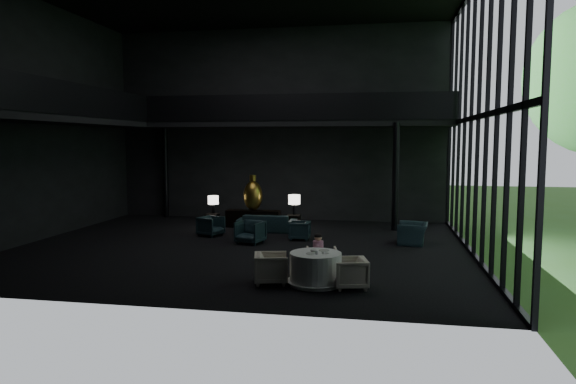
% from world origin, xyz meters
% --- Properties ---
extents(floor, '(14.00, 12.00, 0.02)m').
position_xyz_m(floor, '(0.00, 0.00, 0.00)').
color(floor, black).
rests_on(floor, ground).
extents(wall_back, '(14.00, 0.04, 8.00)m').
position_xyz_m(wall_back, '(0.00, 6.00, 4.00)').
color(wall_back, black).
rests_on(wall_back, ground).
extents(wall_front, '(14.00, 0.04, 8.00)m').
position_xyz_m(wall_front, '(0.00, -6.00, 4.00)').
color(wall_front, black).
rests_on(wall_front, ground).
extents(wall_left, '(0.04, 12.00, 8.00)m').
position_xyz_m(wall_left, '(-7.00, 0.00, 4.00)').
color(wall_left, black).
rests_on(wall_left, ground).
extents(curtain_wall, '(0.20, 12.00, 8.00)m').
position_xyz_m(curtain_wall, '(6.95, 0.00, 4.00)').
color(curtain_wall, black).
rests_on(curtain_wall, ground).
extents(mezzanine_left, '(2.00, 12.00, 0.25)m').
position_xyz_m(mezzanine_left, '(-6.00, 0.00, 4.00)').
color(mezzanine_left, black).
rests_on(mezzanine_left, wall_left).
extents(mezzanine_back, '(12.00, 2.00, 0.25)m').
position_xyz_m(mezzanine_back, '(1.00, 5.00, 4.00)').
color(mezzanine_back, black).
rests_on(mezzanine_back, wall_back).
extents(railing_left, '(0.06, 12.00, 1.00)m').
position_xyz_m(railing_left, '(-5.00, 0.00, 4.60)').
color(railing_left, black).
rests_on(railing_left, mezzanine_left).
extents(railing_back, '(12.00, 0.06, 1.00)m').
position_xyz_m(railing_back, '(1.00, 4.00, 4.60)').
color(railing_back, black).
rests_on(railing_back, mezzanine_back).
extents(column_nw, '(0.24, 0.24, 4.00)m').
position_xyz_m(column_nw, '(-5.00, 5.70, 2.00)').
color(column_nw, black).
rests_on(column_nw, floor).
extents(column_ne, '(0.24, 0.24, 4.00)m').
position_xyz_m(column_ne, '(4.80, 4.00, 2.00)').
color(column_ne, black).
rests_on(column_ne, floor).
extents(console, '(2.08, 0.47, 0.66)m').
position_xyz_m(console, '(-0.56, 3.68, 0.33)').
color(console, black).
rests_on(console, floor).
extents(bronze_urn, '(0.73, 0.73, 1.36)m').
position_xyz_m(bronze_urn, '(-0.56, 3.68, 1.24)').
color(bronze_urn, '#A96521').
rests_on(bronze_urn, console).
extents(side_table_left, '(0.46, 0.46, 0.51)m').
position_xyz_m(side_table_left, '(-2.16, 3.54, 0.25)').
color(side_table_left, black).
rests_on(side_table_left, floor).
extents(table_lamp_left, '(0.41, 0.41, 0.68)m').
position_xyz_m(table_lamp_left, '(-2.16, 3.69, 1.00)').
color(table_lamp_left, black).
rests_on(table_lamp_left, side_table_left).
extents(side_table_right, '(0.49, 0.49, 0.54)m').
position_xyz_m(side_table_right, '(1.04, 3.58, 0.27)').
color(side_table_right, black).
rests_on(side_table_right, floor).
extents(table_lamp_right, '(0.45, 0.45, 0.75)m').
position_xyz_m(table_lamp_right, '(1.04, 3.75, 1.07)').
color(table_lamp_right, black).
rests_on(table_lamp_right, side_table_right).
extents(sofa, '(2.31, 0.74, 0.90)m').
position_xyz_m(sofa, '(0.17, 2.91, 0.45)').
color(sofa, '#253542').
rests_on(sofa, floor).
extents(lounge_armchair_west, '(0.88, 0.90, 0.73)m').
position_xyz_m(lounge_armchair_west, '(-1.58, 1.68, 0.37)').
color(lounge_armchair_west, '#284252').
rests_on(lounge_armchair_west, floor).
extents(lounge_armchair_east, '(0.56, 0.60, 0.61)m').
position_xyz_m(lounge_armchair_east, '(1.59, 1.53, 0.30)').
color(lounge_armchair_east, '#233138').
rests_on(lounge_armchair_east, floor).
extents(lounge_armchair_south, '(0.99, 0.96, 0.85)m').
position_xyz_m(lounge_armchair_south, '(0.12, 0.61, 0.43)').
color(lounge_armchair_south, '#16272B').
rests_on(lounge_armchair_south, floor).
extents(window_armchair, '(0.78, 1.10, 0.90)m').
position_xyz_m(window_armchair, '(5.31, 1.46, 0.45)').
color(window_armchair, '#1A2A38').
rests_on(window_armchair, floor).
extents(coffee_table, '(1.24, 1.24, 0.43)m').
position_xyz_m(coffee_table, '(-0.21, 1.90, 0.22)').
color(coffee_table, black).
rests_on(coffee_table, floor).
extents(dining_table, '(1.36, 1.36, 0.75)m').
position_xyz_m(dining_table, '(2.81, -3.79, 0.33)').
color(dining_table, white).
rests_on(dining_table, floor).
extents(dining_chair_north, '(0.84, 0.80, 0.75)m').
position_xyz_m(dining_chair_north, '(2.86, -2.96, 0.38)').
color(dining_chair_north, silver).
rests_on(dining_chair_north, floor).
extents(dining_chair_east, '(0.81, 0.84, 0.73)m').
position_xyz_m(dining_chair_east, '(3.61, -3.92, 0.37)').
color(dining_chair_east, silver).
rests_on(dining_chair_east, floor).
extents(dining_chair_west, '(0.87, 0.90, 0.78)m').
position_xyz_m(dining_chair_west, '(1.77, -3.85, 0.39)').
color(dining_chair_west, beige).
rests_on(dining_chair_west, floor).
extents(child, '(0.26, 0.26, 0.57)m').
position_xyz_m(child, '(2.75, -2.77, 0.73)').
color(child, '#E9A4B1').
rests_on(child, dining_chair_north).
extents(plate_a, '(0.31, 0.31, 0.02)m').
position_xyz_m(plate_a, '(2.73, -3.92, 0.76)').
color(plate_a, white).
rests_on(plate_a, dining_table).
extents(plate_b, '(0.28, 0.28, 0.02)m').
position_xyz_m(plate_b, '(2.98, -3.54, 0.76)').
color(plate_b, white).
rests_on(plate_b, dining_table).
extents(saucer, '(0.15, 0.15, 0.01)m').
position_xyz_m(saucer, '(3.05, -3.83, 0.76)').
color(saucer, white).
rests_on(saucer, dining_table).
extents(coffee_cup, '(0.10, 0.10, 0.06)m').
position_xyz_m(coffee_cup, '(2.99, -3.87, 0.79)').
color(coffee_cup, white).
rests_on(coffee_cup, saucer).
extents(cereal_bowl, '(0.15, 0.15, 0.08)m').
position_xyz_m(cereal_bowl, '(2.75, -3.73, 0.79)').
color(cereal_bowl, white).
rests_on(cereal_bowl, dining_table).
extents(cream_pot, '(0.08, 0.08, 0.08)m').
position_xyz_m(cream_pot, '(2.85, -3.97, 0.79)').
color(cream_pot, '#99999E').
rests_on(cream_pot, dining_table).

